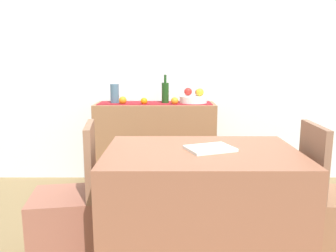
{
  "coord_description": "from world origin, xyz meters",
  "views": [
    {
      "loc": [
        0.01,
        -2.48,
        1.27
      ],
      "look_at": [
        -0.01,
        0.37,
        0.74
      ],
      "focal_mm": 36.08,
      "sensor_mm": 36.0,
      "label": 1
    }
  ],
  "objects_px": {
    "dining_table": "(202,206)",
    "chair_by_corner": "(336,222)",
    "wine_bottle": "(167,92)",
    "fruit_bowl": "(195,99)",
    "sideboard_console": "(157,145)",
    "open_book": "(211,149)",
    "chair_near_window": "(69,221)",
    "ceramic_vase": "(116,94)"
  },
  "relations": [
    {
      "from": "fruit_bowl",
      "to": "dining_table",
      "type": "distance_m",
      "value": 1.48
    },
    {
      "from": "chair_near_window",
      "to": "fruit_bowl",
      "type": "bearing_deg",
      "value": 56.53
    },
    {
      "from": "ceramic_vase",
      "to": "chair_near_window",
      "type": "distance_m",
      "value": 1.55
    },
    {
      "from": "chair_by_corner",
      "to": "fruit_bowl",
      "type": "bearing_deg",
      "value": 120.65
    },
    {
      "from": "sideboard_console",
      "to": "chair_by_corner",
      "type": "height_order",
      "value": "chair_by_corner"
    },
    {
      "from": "ceramic_vase",
      "to": "dining_table",
      "type": "bearing_deg",
      "value": -61.49
    },
    {
      "from": "wine_bottle",
      "to": "dining_table",
      "type": "relative_size",
      "value": 0.24
    },
    {
      "from": "ceramic_vase",
      "to": "dining_table",
      "type": "height_order",
      "value": "ceramic_vase"
    },
    {
      "from": "sideboard_console",
      "to": "fruit_bowl",
      "type": "relative_size",
      "value": 4.42
    },
    {
      "from": "fruit_bowl",
      "to": "ceramic_vase",
      "type": "height_order",
      "value": "ceramic_vase"
    },
    {
      "from": "wine_bottle",
      "to": "ceramic_vase",
      "type": "xyz_separation_m",
      "value": [
        -0.51,
        0.0,
        -0.01
      ]
    },
    {
      "from": "open_book",
      "to": "chair_by_corner",
      "type": "xyz_separation_m",
      "value": [
        0.81,
        -0.01,
        -0.48
      ]
    },
    {
      "from": "fruit_bowl",
      "to": "wine_bottle",
      "type": "distance_m",
      "value": 0.29
    },
    {
      "from": "ceramic_vase",
      "to": "dining_table",
      "type": "relative_size",
      "value": 0.16
    },
    {
      "from": "fruit_bowl",
      "to": "wine_bottle",
      "type": "xyz_separation_m",
      "value": [
        -0.28,
        -0.0,
        0.07
      ]
    },
    {
      "from": "open_book",
      "to": "chair_near_window",
      "type": "height_order",
      "value": "chair_near_window"
    },
    {
      "from": "fruit_bowl",
      "to": "chair_by_corner",
      "type": "xyz_separation_m",
      "value": [
        0.82,
        -1.38,
        -0.64
      ]
    },
    {
      "from": "wine_bottle",
      "to": "chair_near_window",
      "type": "height_order",
      "value": "wine_bottle"
    },
    {
      "from": "dining_table",
      "to": "chair_by_corner",
      "type": "relative_size",
      "value": 1.33
    },
    {
      "from": "dining_table",
      "to": "sideboard_console",
      "type": "bearing_deg",
      "value": 103.89
    },
    {
      "from": "ceramic_vase",
      "to": "chair_near_window",
      "type": "relative_size",
      "value": 0.22
    },
    {
      "from": "ceramic_vase",
      "to": "open_book",
      "type": "relative_size",
      "value": 0.69
    },
    {
      "from": "fruit_bowl",
      "to": "open_book",
      "type": "height_order",
      "value": "fruit_bowl"
    },
    {
      "from": "dining_table",
      "to": "open_book",
      "type": "bearing_deg",
      "value": 11.34
    },
    {
      "from": "wine_bottle",
      "to": "dining_table",
      "type": "xyz_separation_m",
      "value": [
        0.24,
        -1.38,
        -0.61
      ]
    },
    {
      "from": "sideboard_console",
      "to": "chair_by_corner",
      "type": "bearing_deg",
      "value": -48.86
    },
    {
      "from": "wine_bottle",
      "to": "chair_by_corner",
      "type": "height_order",
      "value": "wine_bottle"
    },
    {
      "from": "fruit_bowl",
      "to": "chair_by_corner",
      "type": "relative_size",
      "value": 0.3
    },
    {
      "from": "chair_near_window",
      "to": "chair_by_corner",
      "type": "xyz_separation_m",
      "value": [
        1.72,
        -0.0,
        0.0
      ]
    },
    {
      "from": "ceramic_vase",
      "to": "dining_table",
      "type": "distance_m",
      "value": 1.68
    },
    {
      "from": "chair_near_window",
      "to": "open_book",
      "type": "bearing_deg",
      "value": 0.49
    },
    {
      "from": "chair_near_window",
      "to": "ceramic_vase",
      "type": "bearing_deg",
      "value": 85.25
    },
    {
      "from": "sideboard_console",
      "to": "wine_bottle",
      "type": "height_order",
      "value": "wine_bottle"
    },
    {
      "from": "dining_table",
      "to": "chair_by_corner",
      "type": "height_order",
      "value": "chair_by_corner"
    },
    {
      "from": "fruit_bowl",
      "to": "wine_bottle",
      "type": "relative_size",
      "value": 0.95
    },
    {
      "from": "sideboard_console",
      "to": "dining_table",
      "type": "distance_m",
      "value": 1.42
    },
    {
      "from": "wine_bottle",
      "to": "dining_table",
      "type": "bearing_deg",
      "value": -80.22
    },
    {
      "from": "wine_bottle",
      "to": "open_book",
      "type": "xyz_separation_m",
      "value": [
        0.29,
        -1.37,
        -0.23
      ]
    },
    {
      "from": "ceramic_vase",
      "to": "fruit_bowl",
      "type": "bearing_deg",
      "value": 0.0
    },
    {
      "from": "sideboard_console",
      "to": "ceramic_vase",
      "type": "height_order",
      "value": "ceramic_vase"
    },
    {
      "from": "open_book",
      "to": "chair_near_window",
      "type": "distance_m",
      "value": 1.03
    },
    {
      "from": "fruit_bowl",
      "to": "ceramic_vase",
      "type": "xyz_separation_m",
      "value": [
        -0.79,
        0.0,
        0.06
      ]
    }
  ]
}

